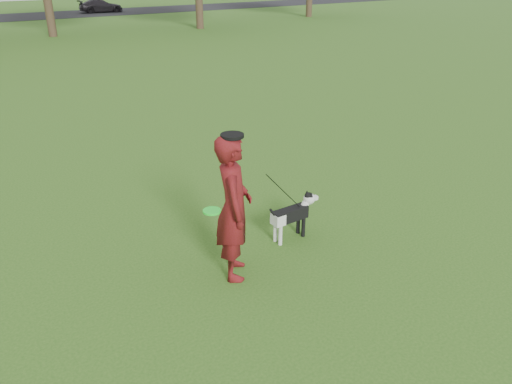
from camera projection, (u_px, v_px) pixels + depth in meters
ground at (245, 253)px, 7.46m from camera, size 120.00×120.00×0.00m
man at (234, 208)px, 6.57m from camera, size 0.79×0.88×2.02m
dog at (294, 212)px, 7.70m from camera, size 0.95×0.19×0.72m
car_right at (101, 6)px, 43.06m from camera, size 3.77×1.82×1.06m
man_held_items at (284, 192)px, 7.16m from camera, size 1.91×0.51×1.55m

